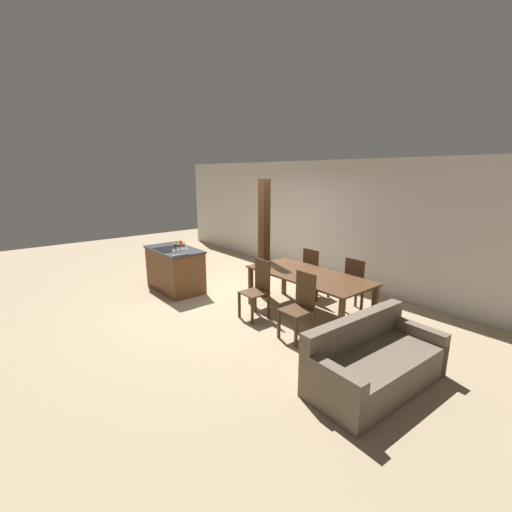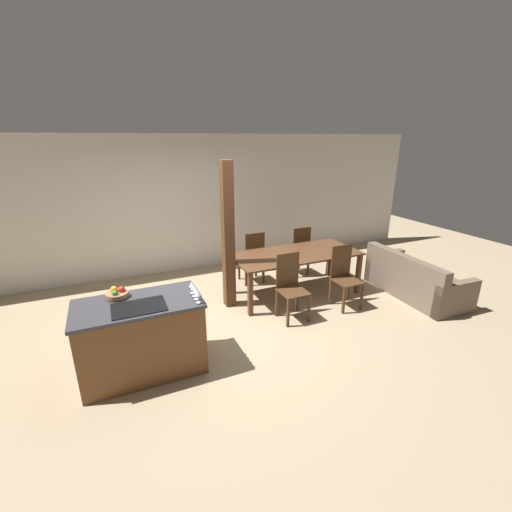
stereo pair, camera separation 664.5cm
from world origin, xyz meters
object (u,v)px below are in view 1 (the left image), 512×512
(dining_chair_near_right, at_px, (300,305))
(timber_post, at_px, (264,239))
(kitchen_island, at_px, (175,269))
(dining_chair_near_left, at_px, (257,288))
(dining_chair_far_right, at_px, (357,285))
(wine_glass_near, at_px, (174,250))
(couch, at_px, (374,364))
(wine_glass_far, at_px, (182,249))
(wine_glass_middle, at_px, (178,249))
(dining_chair_far_left, at_px, (314,273))
(wine_glass_end, at_px, (186,248))
(dining_table, at_px, (308,278))
(fruit_bowl, at_px, (179,243))

(dining_chair_near_right, height_order, timber_post, timber_post)
(kitchen_island, xyz_separation_m, timber_post, (1.49, 1.19, 0.71))
(dining_chair_near_left, relative_size, timber_post, 0.43)
(dining_chair_near_left, height_order, dining_chair_far_right, same)
(wine_glass_near, height_order, couch, wine_glass_near)
(kitchen_island, height_order, dining_chair_near_right, dining_chair_near_right)
(wine_glass_far, relative_size, dining_chair_near_left, 0.15)
(wine_glass_middle, relative_size, dining_chair_far_left, 0.15)
(wine_glass_far, xyz_separation_m, wine_glass_end, (0.00, 0.09, 0.00))
(dining_chair_near_right, distance_m, dining_chair_far_right, 1.44)
(wine_glass_far, bearing_deg, dining_chair_near_right, 12.19)
(couch, relative_size, timber_post, 0.76)
(dining_chair_near_right, height_order, couch, dining_chair_near_right)
(wine_glass_middle, xyz_separation_m, wine_glass_end, (0.00, 0.18, 0.00))
(dining_chair_near_right, xyz_separation_m, dining_chair_far_right, (0.00, 1.44, 0.00))
(dining_chair_far_right, height_order, timber_post, timber_post)
(dining_table, xyz_separation_m, dining_chair_near_right, (0.49, -0.72, -0.15))
(dining_chair_near_left, distance_m, timber_post, 1.22)
(wine_glass_near, xyz_separation_m, timber_post, (0.88, 1.49, 0.15))
(kitchen_island, relative_size, wine_glass_far, 9.34)
(wine_glass_near, relative_size, dining_chair_near_left, 0.15)
(wine_glass_far, bearing_deg, timber_post, 56.23)
(fruit_bowl, height_order, dining_table, fruit_bowl)
(dining_table, bearing_deg, kitchen_island, -156.82)
(wine_glass_middle, height_order, dining_chair_near_right, wine_glass_middle)
(wine_glass_near, relative_size, wine_glass_middle, 1.00)
(kitchen_island, height_order, wine_glass_near, wine_glass_near)
(wine_glass_far, distance_m, couch, 4.03)
(dining_table, xyz_separation_m, couch, (1.86, -0.92, -0.40))
(dining_table, xyz_separation_m, dining_chair_near_left, (-0.49, -0.72, -0.15))
(wine_glass_far, height_order, timber_post, timber_post)
(kitchen_island, bearing_deg, dining_table, 23.18)
(wine_glass_middle, distance_m, wine_glass_far, 0.09)
(wine_glass_middle, bearing_deg, dining_chair_near_right, 14.05)
(timber_post, bearing_deg, wine_glass_far, -123.77)
(wine_glass_middle, bearing_deg, couch, 6.49)
(kitchen_island, height_order, dining_chair_far_left, dining_chair_far_left)
(wine_glass_near, bearing_deg, couch, 7.75)
(wine_glass_middle, relative_size, wine_glass_far, 1.00)
(dining_chair_far_right, bearing_deg, fruit_bowl, 25.95)
(fruit_bowl, height_order, wine_glass_middle, wine_glass_middle)
(dining_chair_near_left, distance_m, dining_chair_far_right, 1.75)
(wine_glass_far, relative_size, couch, 0.08)
(wine_glass_end, relative_size, timber_post, 0.06)
(wine_glass_far, bearing_deg, dining_chair_far_left, 51.51)
(dining_chair_far_left, bearing_deg, wine_glass_far, 51.51)
(wine_glass_end, bearing_deg, dining_chair_near_left, 16.45)
(dining_chair_far_left, height_order, timber_post, timber_post)
(dining_table, bearing_deg, wine_glass_near, -145.09)
(dining_chair_far_right, height_order, couch, dining_chair_far_right)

